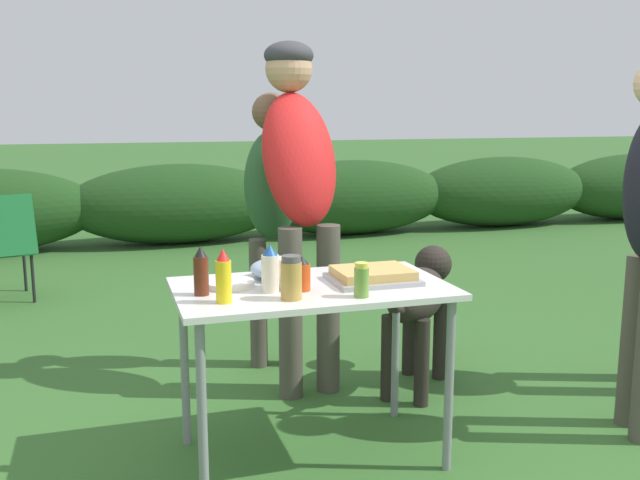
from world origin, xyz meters
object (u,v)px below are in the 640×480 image
at_px(folding_table, 312,304).
at_px(spice_jar, 291,278).
at_px(standing_person_in_olive_jacket, 272,203).
at_px(plate_stack, 230,284).
at_px(dog, 419,298).
at_px(relish_jar, 361,280).
at_px(standing_person_with_beanie, 299,172).
at_px(camp_chair_green_behind_table, 0,242).
at_px(hot_sauce_bottle, 302,274).
at_px(bbq_sauce_bottle, 201,272).
at_px(food_tray, 373,276).
at_px(paper_cup_stack, 280,273).
at_px(mustard_bottle, 223,277).
at_px(mayo_bottle, 270,270).
at_px(mixing_bowl, 276,269).

xyz_separation_m(folding_table, spice_jar, (-0.13, -0.18, 0.16)).
bearing_deg(standing_person_in_olive_jacket, folding_table, -87.48).
relative_size(plate_stack, dog, 0.26).
height_order(spice_jar, standing_person_in_olive_jacket, standing_person_in_olive_jacket).
distance_m(relish_jar, dog, 1.08).
distance_m(standing_person_with_beanie, camp_chair_green_behind_table, 2.87).
xyz_separation_m(hot_sauce_bottle, bbq_sauce_bottle, (-0.39, 0.05, 0.03)).
height_order(plate_stack, spice_jar, spice_jar).
bearing_deg(food_tray, spice_jar, -156.72).
relative_size(paper_cup_stack, hot_sauce_bottle, 0.90).
distance_m(hot_sauce_bottle, bbq_sauce_bottle, 0.39).
relative_size(mustard_bottle, mayo_bottle, 1.08).
bearing_deg(camp_chair_green_behind_table, dog, -59.73).
bearing_deg(hot_sauce_bottle, paper_cup_stack, 136.07).
distance_m(folding_table, spice_jar, 0.27).
distance_m(paper_cup_stack, standing_person_with_beanie, 0.90).
distance_m(mixing_bowl, standing_person_with_beanie, 0.76).
bearing_deg(mixing_bowl, plate_stack, -157.16).
xyz_separation_m(plate_stack, mixing_bowl, (0.21, 0.09, 0.03)).
relative_size(hot_sauce_bottle, camp_chair_green_behind_table, 0.16).
relative_size(folding_table, dog, 1.42).
xyz_separation_m(folding_table, plate_stack, (-0.32, 0.08, 0.09)).
height_order(mixing_bowl, bbq_sauce_bottle, bbq_sauce_bottle).
bearing_deg(standing_person_with_beanie, paper_cup_stack, -117.55).
distance_m(hot_sauce_bottle, mustard_bottle, 0.34).
height_order(mixing_bowl, relish_jar, relish_jar).
bearing_deg(standing_person_with_beanie, bbq_sauce_bottle, -133.91).
height_order(food_tray, standing_person_with_beanie, standing_person_with_beanie).
height_order(mustard_bottle, bbq_sauce_bottle, mustard_bottle).
xyz_separation_m(folding_table, standing_person_in_olive_jacket, (0.10, 1.11, 0.27)).
relative_size(bbq_sauce_bottle, standing_person_with_beanie, 0.11).
bearing_deg(standing_person_with_beanie, food_tray, -90.00).
bearing_deg(bbq_sauce_bottle, dog, 26.87).
bearing_deg(camp_chair_green_behind_table, mixing_bowl, -76.60).
xyz_separation_m(mixing_bowl, relish_jar, (0.24, -0.39, 0.02)).
height_order(paper_cup_stack, mustard_bottle, mustard_bottle).
height_order(standing_person_with_beanie, camp_chair_green_behind_table, standing_person_with_beanie).
relative_size(bbq_sauce_bottle, relish_jar, 1.44).
relative_size(spice_jar, bbq_sauce_bottle, 0.87).
xyz_separation_m(food_tray, dog, (0.50, 0.60, -0.29)).
relative_size(paper_cup_stack, standing_person_with_beanie, 0.07).
relative_size(food_tray, hot_sauce_bottle, 2.53).
xyz_separation_m(bbq_sauce_bottle, standing_person_in_olive_jacket, (0.55, 1.13, 0.11)).
relative_size(spice_jar, mayo_bottle, 0.89).
height_order(bbq_sauce_bottle, dog, bbq_sauce_bottle).
xyz_separation_m(mixing_bowl, hot_sauce_bottle, (0.05, -0.23, 0.02)).
bearing_deg(mixing_bowl, camp_chair_green_behind_table, 116.77).
relative_size(mixing_bowl, mustard_bottle, 1.07).
relative_size(standing_person_with_beanie, standing_person_in_olive_jacket, 1.16).
bearing_deg(plate_stack, mixing_bowl, 22.84).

